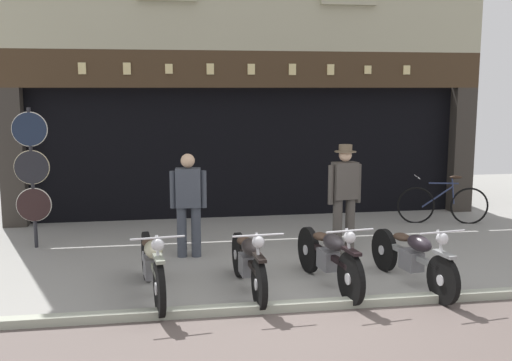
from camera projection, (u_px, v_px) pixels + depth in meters
ground at (341, 350)px, 6.05m from camera, size 21.44×22.00×0.18m
shop_facade at (238, 124)px, 13.53m from camera, size 9.74×4.42×6.74m
motorcycle_left at (152, 264)px, 7.42m from camera, size 0.62×2.05×0.93m
motorcycle_center_left at (248, 261)px, 7.60m from camera, size 0.62×1.91×0.90m
motorcycle_center at (329, 256)px, 7.77m from camera, size 0.62×2.00×0.92m
motorcycle_center_right at (413, 256)px, 7.81m from camera, size 0.62×2.01×0.90m
salesman_left at (188, 200)px, 9.13m from camera, size 0.56×0.26×1.61m
shopkeeper_center at (344, 194)px, 9.29m from camera, size 0.55×0.34×1.73m
tyre_sign_pole at (32, 169)px, 9.58m from camera, size 0.56×0.06×2.29m
advert_board_near at (350, 130)px, 12.34m from camera, size 0.72×0.03×0.99m
leaning_bicycle at (443, 204)px, 11.49m from camera, size 1.70×0.57×0.95m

